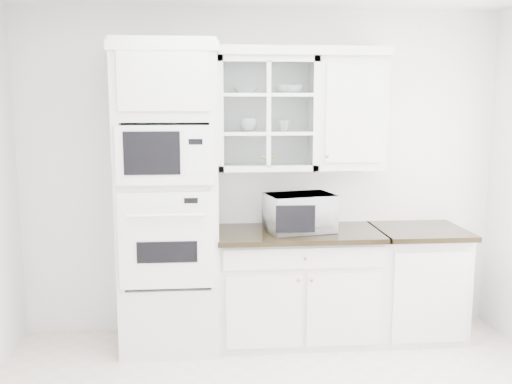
{
  "coord_description": "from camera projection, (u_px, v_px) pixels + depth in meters",
  "views": [
    {
      "loc": [
        -0.44,
        -3.01,
        1.94
      ],
      "look_at": [
        -0.1,
        1.05,
        1.3
      ],
      "focal_mm": 40.0,
      "sensor_mm": 36.0,
      "label": 1
    }
  ],
  "objects": [
    {
      "name": "crown_molding",
      "position": [
        254.0,
        52.0,
        4.46
      ],
      "size": [
        2.14,
        0.38,
        0.07
      ],
      "primitive_type": "cube",
      "color": "white",
      "rests_on": "room_shell"
    },
    {
      "name": "room_shell",
      "position": [
        281.0,
        130.0,
        3.45
      ],
      "size": [
        4.0,
        3.5,
        2.7
      ],
      "color": "white",
      "rests_on": "ground"
    },
    {
      "name": "extra_base_cabinet",
      "position": [
        416.0,
        281.0,
        4.76
      ],
      "size": [
        0.72,
        0.67,
        0.92
      ],
      "color": "silver",
      "rests_on": "ground"
    },
    {
      "name": "oven_column",
      "position": [
        169.0,
        198.0,
        4.45
      ],
      "size": [
        0.76,
        0.68,
        2.4
      ],
      "color": "silver",
      "rests_on": "ground"
    },
    {
      "name": "cup_b",
      "position": [
        284.0,
        126.0,
        4.6
      ],
      "size": [
        0.11,
        0.11,
        0.09
      ],
      "primitive_type": "imported",
      "rotation": [
        0.0,
        0.0,
        -0.14
      ],
      "color": "white",
      "rests_on": "upper_cabinet_glass"
    },
    {
      "name": "countertop_microwave",
      "position": [
        299.0,
        212.0,
        4.56
      ],
      "size": [
        0.6,
        0.53,
        0.3
      ],
      "primitive_type": "imported",
      "rotation": [
        0.0,
        0.0,
        3.36
      ],
      "color": "white",
      "rests_on": "base_cabinet_run"
    },
    {
      "name": "bowl_a",
      "position": [
        246.0,
        91.0,
        4.55
      ],
      "size": [
        0.22,
        0.22,
        0.05
      ],
      "primitive_type": "imported",
      "rotation": [
        0.0,
        0.0,
        0.08
      ],
      "color": "white",
      "rests_on": "upper_cabinet_glass"
    },
    {
      "name": "cup_a",
      "position": [
        249.0,
        125.0,
        4.59
      ],
      "size": [
        0.16,
        0.16,
        0.11
      ],
      "primitive_type": "imported",
      "rotation": [
        0.0,
        0.0,
        0.16
      ],
      "color": "white",
      "rests_on": "upper_cabinet_glass"
    },
    {
      "name": "upper_cabinet_glass",
      "position": [
        267.0,
        114.0,
        4.57
      ],
      "size": [
        0.8,
        0.33,
        0.9
      ],
      "color": "silver",
      "rests_on": "room_shell"
    },
    {
      "name": "base_cabinet_run",
      "position": [
        298.0,
        284.0,
        4.68
      ],
      "size": [
        1.32,
        0.67,
        0.92
      ],
      "color": "silver",
      "rests_on": "ground"
    },
    {
      "name": "upper_cabinet_solid",
      "position": [
        349.0,
        114.0,
        4.63
      ],
      "size": [
        0.55,
        0.33,
        0.9
      ],
      "primitive_type": "cube",
      "color": "silver",
      "rests_on": "room_shell"
    },
    {
      "name": "bowl_b",
      "position": [
        290.0,
        89.0,
        4.55
      ],
      "size": [
        0.26,
        0.26,
        0.07
      ],
      "primitive_type": "imported",
      "rotation": [
        0.0,
        0.0,
        0.28
      ],
      "color": "white",
      "rests_on": "upper_cabinet_glass"
    }
  ]
}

